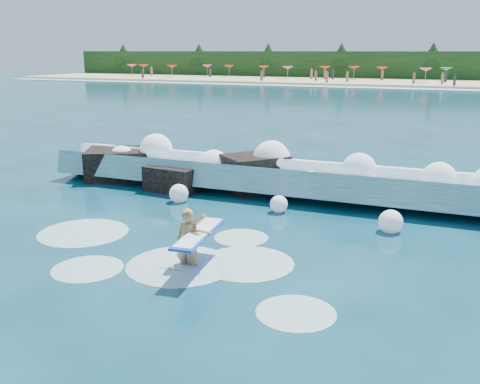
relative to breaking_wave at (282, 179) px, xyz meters
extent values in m
plane|color=#07303F|center=(-1.26, -6.64, -0.54)|extent=(200.00, 200.00, 0.00)
cube|color=tan|center=(-1.26, 71.36, -0.34)|extent=(140.00, 20.00, 0.40)
cube|color=silver|center=(-1.26, 60.36, -0.50)|extent=(140.00, 5.00, 0.08)
cube|color=black|center=(-1.26, 81.36, 1.96)|extent=(140.00, 4.00, 5.00)
cube|color=teal|center=(0.00, -0.16, -0.09)|extent=(18.03, 2.75, 1.51)
cube|color=white|center=(0.00, 0.64, 0.36)|extent=(18.03, 1.27, 0.70)
cube|color=black|center=(-6.85, -0.25, -0.05)|extent=(3.22, 2.93, 1.42)
cube|color=black|center=(-3.85, -1.05, -0.16)|extent=(2.10, 1.70, 1.09)
cube|color=black|center=(-1.15, 0.15, -0.01)|extent=(2.74, 2.79, 1.53)
imported|color=#A37B4C|center=(0.07, -7.49, 0.03)|extent=(0.66, 0.44, 1.76)
cube|color=blue|center=(0.35, -7.44, 0.34)|extent=(0.80, 2.45, 0.06)
cube|color=white|center=(0.35, -7.44, 0.35)|extent=(0.68, 2.24, 0.06)
cylinder|color=black|center=(0.25, -8.69, -0.09)|extent=(0.01, 0.91, 0.43)
sphere|color=white|center=(-6.70, -0.34, 0.32)|extent=(1.02, 1.02, 1.02)
sphere|color=white|center=(-5.30, 0.03, 0.69)|extent=(1.30, 1.30, 1.30)
sphere|color=white|center=(-2.78, 0.03, 0.28)|extent=(1.18, 1.18, 1.18)
sphere|color=white|center=(-0.60, 0.49, 0.59)|extent=(1.41, 1.41, 1.41)
sphere|color=white|center=(1.20, -0.64, 0.09)|extent=(0.86, 0.86, 0.86)
sphere|color=white|center=(2.77, -0.11, 0.58)|extent=(1.19, 1.19, 1.19)
sphere|color=white|center=(5.34, 0.11, 0.44)|extent=(1.15, 1.15, 1.15)
sphere|color=white|center=(-2.93, -2.49, -0.25)|extent=(0.66, 0.66, 0.66)
sphere|color=white|center=(0.65, -2.34, -0.27)|extent=(0.57, 0.57, 0.57)
sphere|color=white|center=(4.23, -2.93, -0.25)|extent=(0.70, 0.70, 0.70)
ellipsoid|color=silver|center=(-0.17, -7.47, -0.54)|extent=(2.69, 2.69, 0.13)
ellipsoid|color=silver|center=(-2.12, -8.51, -0.54)|extent=(1.74, 1.74, 0.09)
ellipsoid|color=silver|center=(1.28, -6.72, -0.54)|extent=(2.39, 2.39, 0.12)
ellipsoid|color=silver|center=(-3.91, -6.40, -0.54)|extent=(2.60, 2.60, 0.13)
ellipsoid|color=silver|center=(0.45, -5.06, -0.54)|extent=(1.54, 1.54, 0.08)
ellipsoid|color=silver|center=(3.14, -8.74, -0.54)|extent=(1.65, 1.65, 0.08)
cone|color=#DC407A|center=(-55.12, 73.55, 1.71)|extent=(2.00, 2.00, 0.50)
cone|color=red|center=(-51.93, 72.73, 1.71)|extent=(2.00, 2.00, 0.50)
cone|color=red|center=(-45.08, 71.69, 1.71)|extent=(2.00, 2.00, 0.50)
cone|color=#DC407A|center=(-39.73, 75.80, 1.71)|extent=(2.00, 2.00, 0.50)
cone|color=red|center=(-34.86, 75.01, 1.71)|extent=(2.00, 2.00, 0.50)
cone|color=red|center=(-27.57, 73.76, 1.71)|extent=(2.00, 2.00, 0.50)
cone|color=#DC407A|center=(-22.53, 71.94, 1.71)|extent=(2.00, 2.00, 0.50)
cone|color=red|center=(-16.52, 74.02, 1.71)|extent=(2.00, 2.00, 0.50)
cone|color=red|center=(-11.83, 75.50, 1.71)|extent=(2.00, 2.00, 0.50)
cone|color=red|center=(-7.03, 74.40, 1.71)|extent=(2.00, 2.00, 0.50)
cone|color=#DC407A|center=(0.09, 71.05, 1.71)|extent=(2.00, 2.00, 0.50)
cone|color=#158476|center=(2.85, 75.32, 1.71)|extent=(2.00, 2.00, 0.50)
cube|color=#3F332D|center=(-13.54, 73.79, 0.64)|extent=(0.35, 0.22, 1.58)
cube|color=#262633|center=(7.31, 69.51, 0.65)|extent=(0.35, 0.22, 1.59)
cube|color=brown|center=(-28.07, 75.09, 0.61)|extent=(0.35, 0.22, 1.50)
cube|color=#3F332D|center=(-1.11, 73.24, 0.56)|extent=(0.35, 0.22, 1.41)
cube|color=#8C664C|center=(-0.40, 65.17, 0.54)|extent=(0.35, 0.22, 1.36)
cube|color=brown|center=(2.78, 66.21, 0.57)|extent=(0.35, 0.22, 1.42)
cube|color=#3F332D|center=(-15.14, 63.42, 0.61)|extent=(0.35, 0.22, 1.51)
cube|color=#8C664C|center=(-28.30, 72.28, 0.64)|extent=(0.35, 0.22, 1.57)
cube|color=#262633|center=(7.68, 67.35, 0.67)|extent=(0.35, 0.22, 1.62)
cube|color=#8C664C|center=(-54.74, 64.33, 0.57)|extent=(0.35, 0.22, 1.42)
cube|color=#262633|center=(5.07, 64.16, 0.66)|extent=(0.35, 0.22, 1.60)
cube|color=brown|center=(-43.71, 72.42, 0.62)|extent=(0.35, 0.22, 1.52)
cube|color=#3F332D|center=(-16.33, 73.26, 0.56)|extent=(0.35, 0.22, 1.40)
cube|color=#262633|center=(-8.46, 65.72, 0.62)|extent=(0.35, 0.22, 1.54)
cube|color=brown|center=(-34.01, 66.39, 0.58)|extent=(0.35, 0.22, 1.44)
cube|color=#8C664C|center=(-47.30, 69.63, 0.60)|extent=(0.35, 0.22, 1.50)
cube|color=#262633|center=(-15.92, 63.73, 0.64)|extent=(0.35, 0.22, 1.57)
cube|color=brown|center=(-49.57, 61.37, 0.27)|extent=(0.35, 0.22, 1.47)
camera|label=1|loc=(5.81, -18.12, 4.51)|focal=40.00mm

